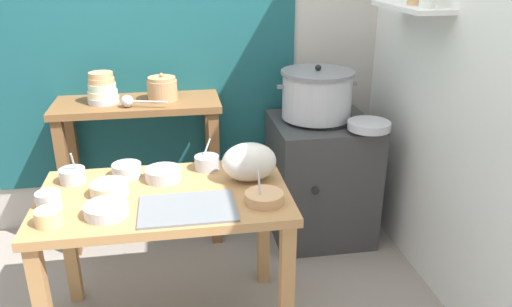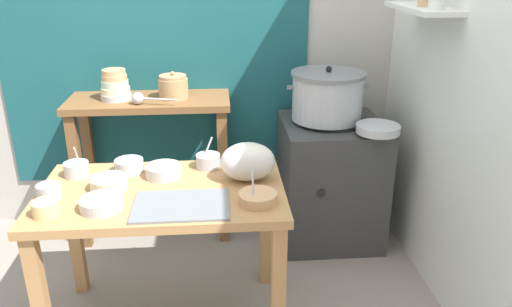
% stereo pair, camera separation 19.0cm
% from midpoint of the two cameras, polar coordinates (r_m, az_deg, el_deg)
% --- Properties ---
extents(wall_back, '(4.40, 0.12, 2.60)m').
position_cam_midpoint_polar(wall_back, '(3.21, -5.54, 14.58)').
color(wall_back, '#B2ADA3').
rests_on(wall_back, ground).
extents(wall_right, '(0.30, 3.20, 2.60)m').
position_cam_midpoint_polar(wall_right, '(2.65, 24.65, 11.14)').
color(wall_right, silver).
rests_on(wall_right, ground).
extents(prep_table, '(1.10, 0.66, 0.72)m').
position_cam_midpoint_polar(prep_table, '(2.32, -8.22, -6.58)').
color(prep_table, '#B27F4C').
rests_on(prep_table, ground).
extents(back_shelf_table, '(0.96, 0.40, 0.90)m').
position_cam_midpoint_polar(back_shelf_table, '(3.11, -10.12, 2.24)').
color(back_shelf_table, brown).
rests_on(back_shelf_table, ground).
extents(stove_block, '(0.60, 0.61, 0.78)m').
position_cam_midpoint_polar(stove_block, '(3.18, 10.11, -3.03)').
color(stove_block, '#383838').
rests_on(stove_block, ground).
extents(steamer_pot, '(0.48, 0.44, 0.32)m').
position_cam_midpoint_polar(steamer_pot, '(3.01, 9.95, 6.48)').
color(steamer_pot, '#B7BABF').
rests_on(steamer_pot, stove_block).
extents(clay_pot, '(0.17, 0.17, 0.16)m').
position_cam_midpoint_polar(clay_pot, '(3.01, -7.62, 7.51)').
color(clay_pot, tan).
rests_on(clay_pot, back_shelf_table).
extents(bowl_stack_enamel, '(0.18, 0.18, 0.18)m').
position_cam_midpoint_polar(bowl_stack_enamel, '(3.04, -14.04, 7.44)').
color(bowl_stack_enamel, '#B7BABF').
rests_on(bowl_stack_enamel, back_shelf_table).
extents(ladle, '(0.26, 0.10, 0.07)m').
position_cam_midpoint_polar(ladle, '(2.92, -11.33, 6.16)').
color(ladle, '#B7BABF').
rests_on(ladle, back_shelf_table).
extents(serving_tray, '(0.40, 0.28, 0.01)m').
position_cam_midpoint_polar(serving_tray, '(2.11, -5.98, -5.95)').
color(serving_tray, slate).
rests_on(serving_tray, prep_table).
extents(plastic_bag, '(0.25, 0.18, 0.18)m').
position_cam_midpoint_polar(plastic_bag, '(2.30, 1.41, -0.98)').
color(plastic_bag, silver).
rests_on(plastic_bag, prep_table).
extents(wide_pan, '(0.24, 0.24, 0.04)m').
position_cam_midpoint_polar(wide_pan, '(2.87, 15.60, 2.71)').
color(wide_pan, '#B7BABF').
rests_on(wide_pan, stove_block).
extents(prep_bowl_0, '(0.12, 0.12, 0.16)m').
position_cam_midpoint_polar(prep_bowl_0, '(2.48, -17.75, -1.68)').
color(prep_bowl_0, '#B7BABF').
rests_on(prep_bowl_0, prep_table).
extents(prep_bowl_1, '(0.14, 0.14, 0.06)m').
position_cam_midpoint_polar(prep_bowl_1, '(2.47, -12.13, -1.34)').
color(prep_bowl_1, '#B7BABF').
rests_on(prep_bowl_1, prep_table).
extents(prep_bowl_2, '(0.18, 0.18, 0.05)m').
position_cam_midpoint_polar(prep_bowl_2, '(2.14, -14.77, -5.54)').
color(prep_bowl_2, '#B7BABF').
rests_on(prep_bowl_2, prep_table).
extents(prep_bowl_3, '(0.17, 0.17, 0.06)m').
position_cam_midpoint_polar(prep_bowl_3, '(2.31, -14.17, -3.28)').
color(prep_bowl_3, beige).
rests_on(prep_bowl_3, prep_table).
extents(prep_bowl_4, '(0.17, 0.17, 0.06)m').
position_cam_midpoint_polar(prep_bowl_4, '(2.39, -8.26, -1.96)').
color(prep_bowl_4, '#B7BABF').
rests_on(prep_bowl_4, prep_table).
extents(prep_bowl_5, '(0.10, 0.10, 0.06)m').
position_cam_midpoint_polar(prep_bowl_5, '(2.30, -20.36, -4.06)').
color(prep_bowl_5, '#B7BABF').
rests_on(prep_bowl_5, prep_table).
extents(prep_bowl_6, '(0.11, 0.11, 0.06)m').
position_cam_midpoint_polar(prep_bowl_6, '(2.15, -20.52, -5.87)').
color(prep_bowl_6, '#E5C684').
rests_on(prep_bowl_6, prep_table).
extents(prep_bowl_7, '(0.17, 0.17, 0.15)m').
position_cam_midpoint_polar(prep_bowl_7, '(2.12, 2.78, -5.05)').
color(prep_bowl_7, tan).
rests_on(prep_bowl_7, prep_table).
extents(prep_bowl_8, '(0.12, 0.12, 0.15)m').
position_cam_midpoint_polar(prep_bowl_8, '(2.46, -3.29, -0.83)').
color(prep_bowl_8, '#B7BABF').
rests_on(prep_bowl_8, prep_table).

